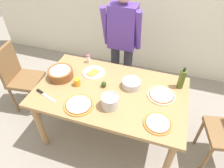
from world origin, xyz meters
name	(u,v)px	position (x,y,z in m)	size (l,w,h in m)	color
ground	(111,132)	(0.00, 0.00, 0.00)	(8.00, 8.00, 0.00)	gray
dining_table	(111,96)	(0.00, 0.00, 0.67)	(1.60, 0.96, 0.76)	#A37A4C
person_cook	(122,40)	(-0.09, 0.76, 0.94)	(0.49, 0.25, 1.62)	#2D2D38
chair_wooden_left	(20,76)	(-1.32, 0.12, 0.54)	(0.45, 0.45, 0.95)	brown
pizza_raw_on_board	(161,95)	(0.53, 0.09, 0.77)	(0.29, 0.29, 0.02)	beige
pizza_cooked_on_tray	(158,123)	(0.54, -0.29, 0.77)	(0.26, 0.26, 0.02)	#C67A33
pizza_second_cooked	(79,105)	(-0.23, -0.30, 0.77)	(0.30, 0.30, 0.02)	#C67A33
plate_with_slice	(94,73)	(-0.28, 0.22, 0.77)	(0.26, 0.26, 0.02)	white
popcorn_bowl	(60,73)	(-0.61, 0.04, 0.82)	(0.28, 0.28, 0.11)	brown
mixing_bowl_steel	(131,84)	(0.19, 0.13, 0.80)	(0.20, 0.20, 0.08)	#B7B7BC
olive_oil_bottle	(182,79)	(0.69, 0.28, 0.87)	(0.07, 0.07, 0.26)	#47561E
steel_pot	(110,101)	(0.06, -0.22, 0.83)	(0.17, 0.17, 0.13)	#B7B7BC
cup_orange	(77,82)	(-0.37, -0.03, 0.80)	(0.07, 0.07, 0.09)	orange
salt_shaker	(89,59)	(-0.42, 0.41, 0.81)	(0.04, 0.04, 0.11)	white
chef_knife	(44,94)	(-0.64, -0.28, 0.77)	(0.28, 0.12, 0.02)	silver
avocado	(104,84)	(-0.09, 0.03, 0.80)	(0.06, 0.06, 0.07)	#2D4219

